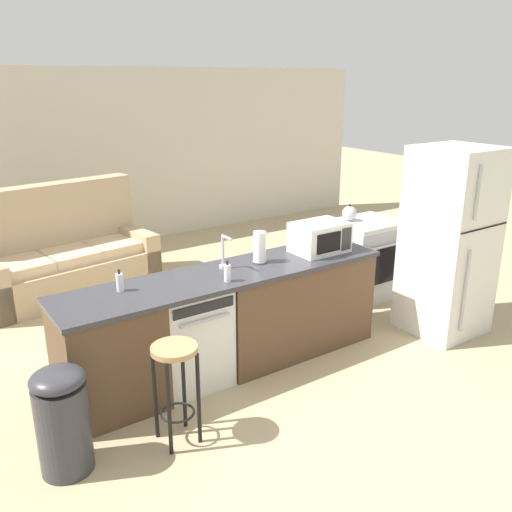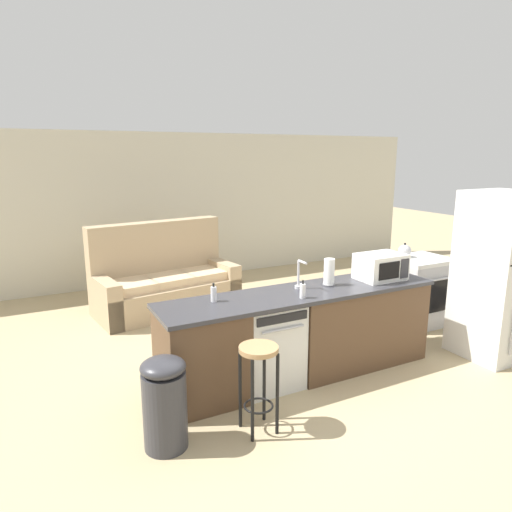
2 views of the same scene
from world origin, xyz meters
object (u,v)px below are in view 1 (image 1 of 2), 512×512
at_px(dishwasher, 188,336).
at_px(kettle, 349,213).
at_px(stove_range, 365,258).
at_px(soap_bottle, 227,273).
at_px(dish_soap_bottle, 120,282).
at_px(trash_bin, 63,419).
at_px(refrigerator, 449,242).
at_px(bar_stool, 175,373).
at_px(couch, 64,259).
at_px(paper_towel_roll, 260,248).
at_px(microwave, 320,237).

bearing_deg(dishwasher, kettle, 15.58).
distance_m(stove_range, soap_bottle, 2.49).
bearing_deg(dish_soap_bottle, trash_bin, -136.88).
height_order(refrigerator, bar_stool, refrigerator).
height_order(dishwasher, dish_soap_bottle, dish_soap_bottle).
distance_m(dish_soap_bottle, trash_bin, 1.09).
height_order(trash_bin, couch, couch).
bearing_deg(soap_bottle, dish_soap_bottle, 159.87).
bearing_deg(dishwasher, dish_soap_bottle, 168.31).
height_order(paper_towel_roll, kettle, paper_towel_roll).
bearing_deg(kettle, paper_towel_roll, -159.62).
bearing_deg(microwave, trash_bin, -168.55).
xyz_separation_m(stove_range, bar_stool, (-3.04, -1.21, 0.08)).
xyz_separation_m(paper_towel_roll, soap_bottle, (-0.48, -0.24, -0.07)).
height_order(soap_bottle, trash_bin, soap_bottle).
bearing_deg(refrigerator, paper_towel_roll, 161.75).
bearing_deg(kettle, microwave, -146.64).
xyz_separation_m(microwave, paper_towel_roll, (-0.64, 0.06, -0.00)).
distance_m(dish_soap_bottle, bar_stool, 0.88).
bearing_deg(bar_stool, kettle, 25.02).
bearing_deg(kettle, bar_stool, -154.98).
bearing_deg(paper_towel_roll, microwave, -5.19).
height_order(stove_range, bar_stool, stove_range).
relative_size(refrigerator, bar_stool, 2.50).
relative_size(dishwasher, trash_bin, 1.14).
height_order(paper_towel_roll, soap_bottle, paper_towel_roll).
bearing_deg(soap_bottle, stove_range, 17.53).
distance_m(dish_soap_bottle, kettle, 2.99).
bearing_deg(microwave, bar_stool, -160.25).
bearing_deg(stove_range, bar_stool, -158.28).
distance_m(kettle, trash_bin, 3.85).
relative_size(paper_towel_roll, kettle, 1.38).
height_order(dish_soap_bottle, trash_bin, dish_soap_bottle).
bearing_deg(microwave, dish_soap_bottle, 176.83).
bearing_deg(dish_soap_bottle, dishwasher, -11.69).
relative_size(soap_bottle, trash_bin, 0.24).
xyz_separation_m(soap_bottle, couch, (-0.54, 2.87, -0.58)).
xyz_separation_m(soap_bottle, bar_stool, (-0.72, -0.48, -0.44)).
relative_size(paper_towel_roll, soap_bottle, 1.60).
relative_size(stove_range, microwave, 1.80).
distance_m(stove_range, couch, 3.57).
distance_m(microwave, bar_stool, 2.02).
xyz_separation_m(trash_bin, couch, (0.91, 3.21, 0.02)).
bearing_deg(couch, bar_stool, -92.97).
xyz_separation_m(microwave, dish_soap_bottle, (-1.91, 0.11, -0.07)).
height_order(microwave, kettle, microwave).
height_order(microwave, soap_bottle, microwave).
bearing_deg(microwave, dishwasher, 179.95).
relative_size(refrigerator, microwave, 3.70).
distance_m(refrigerator, couch, 4.35).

